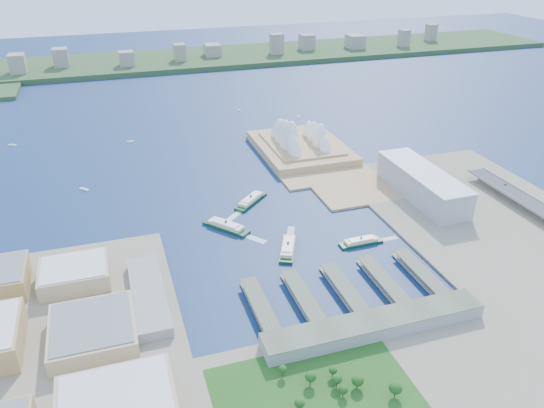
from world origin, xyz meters
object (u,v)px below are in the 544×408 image
object	(u,v)px
toaster_building	(422,184)
ferry_b	(251,199)
opera_house	(301,133)
ferry_d	(361,240)
ferry_c	(288,246)
ferry_a	(226,225)
car_c	(505,184)

from	to	relation	value
toaster_building	ferry_b	xyz separation A→B (m)	(-213.04, 56.18, -15.06)
opera_house	ferry_b	distance (m)	191.12
opera_house	toaster_building	world-z (taller)	opera_house
opera_house	ferry_d	distance (m)	281.79
ferry_b	ferry_d	xyz separation A→B (m)	(88.43, -134.50, -0.74)
opera_house	ferry_d	xyz separation A→B (m)	(-34.61, -278.32, -27.30)
ferry_c	ferry_d	distance (m)	82.32
ferry_b	ferry_c	distance (m)	121.91
ferry_a	ferry_b	distance (m)	71.95
ferry_d	ferry_b	bearing A→B (deg)	32.46
ferry_a	ferry_b	bearing A→B (deg)	11.50
toaster_building	ferry_d	distance (m)	148.02
toaster_building	car_c	bearing A→B (deg)	-12.89
opera_house	ferry_d	size ratio (longest dim) A/B	3.62
ferry_d	ferry_c	bearing A→B (deg)	80.20
opera_house	ferry_a	xyz separation A→B (m)	(-168.96, -199.22, -26.36)
ferry_c	ferry_d	bearing A→B (deg)	-164.68
toaster_building	ferry_a	bearing A→B (deg)	179.83
ferry_b	ferry_d	size ratio (longest dim) A/B	1.16
ferry_b	ferry_d	bearing A→B (deg)	-10.00
ferry_a	ferry_b	world-z (taller)	ferry_a
opera_house	toaster_building	bearing A→B (deg)	-65.77
ferry_c	ferry_d	world-z (taller)	ferry_c
opera_house	ferry_c	distance (m)	290.95
toaster_building	car_c	world-z (taller)	toaster_building
ferry_b	ferry_d	world-z (taller)	ferry_b
opera_house	ferry_a	size ratio (longest dim) A/B	3.02
toaster_building	ferry_b	size ratio (longest dim) A/B	2.69
car_c	toaster_building	bearing A→B (deg)	-12.89
opera_house	ferry_a	bearing A→B (deg)	-130.30
ferry_d	car_c	bearing A→B (deg)	-77.99
opera_house	toaster_building	size ratio (longest dim) A/B	1.16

